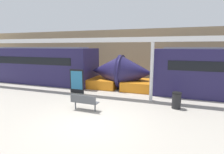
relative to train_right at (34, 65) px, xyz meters
The scene contains 8 objects.
ground_plane 11.20m from the train_right, 36.47° to the right, with size 60.00×60.00×0.00m, color #A8A093.
station_wall 10.27m from the train_right, 29.20° to the left, with size 56.00×0.20×5.00m, color #9E8460.
train_right is the anchor object (origin of this frame).
bench_near 9.73m from the train_right, 33.64° to the right, with size 1.45×0.48×0.84m.
trash_bin 13.03m from the train_right, 15.42° to the right, with size 0.48×0.48×0.88m.
poster_board 6.47m from the train_right, 22.58° to the right, with size 1.05×0.07×1.70m.
support_column_near 11.33m from the train_right, 12.55° to the right, with size 0.20×0.20×3.52m, color silver.
canopy_beam 11.53m from the train_right, 12.55° to the right, with size 28.00×0.60×0.28m, color silver.
Camera 1 is at (3.29, -6.37, 3.25)m, focal length 28.00 mm.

